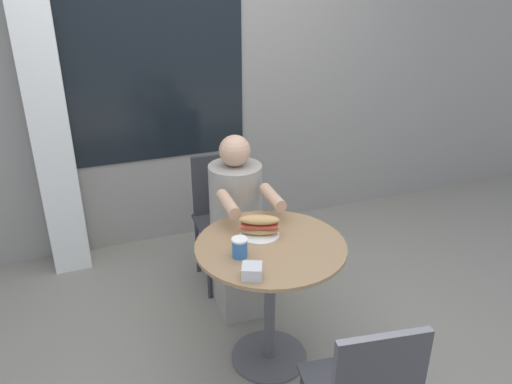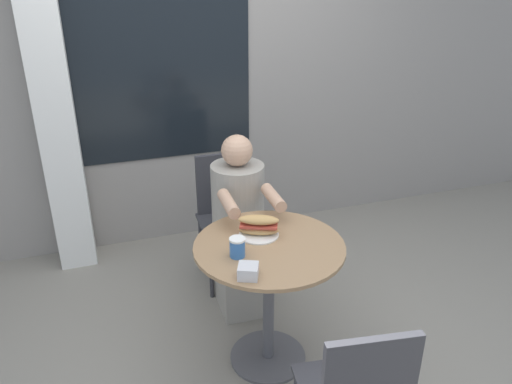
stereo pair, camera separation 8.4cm
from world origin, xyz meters
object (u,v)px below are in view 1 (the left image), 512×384
at_px(diner_chair, 222,207).
at_px(sandwich_on_plate, 259,226).
at_px(seated_diner, 238,235).
at_px(cafe_table, 270,277).
at_px(drink_cup, 240,248).

bearing_deg(diner_chair, sandwich_on_plate, 89.07).
bearing_deg(seated_diner, cafe_table, 90.27).
relative_size(sandwich_on_plate, drink_cup, 2.28).
relative_size(cafe_table, diner_chair, 0.88).
bearing_deg(cafe_table, diner_chair, 88.95).
height_order(cafe_table, diner_chair, diner_chair).
xyz_separation_m(cafe_table, sandwich_on_plate, (-0.02, 0.11, 0.24)).
relative_size(diner_chair, seated_diner, 0.78).
bearing_deg(sandwich_on_plate, seated_diner, 85.95).
bearing_deg(seated_diner, sandwich_on_plate, 87.56).
xyz_separation_m(sandwich_on_plate, drink_cup, (-0.16, -0.16, -0.00)).
height_order(sandwich_on_plate, drink_cup, sandwich_on_plate).
distance_m(cafe_table, drink_cup, 0.31).
bearing_deg(cafe_table, drink_cup, -163.99).
bearing_deg(drink_cup, seated_diner, 72.25).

